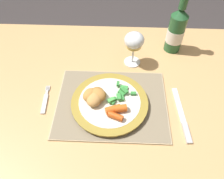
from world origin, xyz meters
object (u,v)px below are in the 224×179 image
object	(u,v)px
table_knife	(183,118)
dinner_plate	(110,103)
fork	(45,101)
dining_table	(114,107)
bottle	(176,30)
wine_glass	(134,42)

from	to	relation	value
table_knife	dinner_plate	bearing A→B (deg)	169.75
dinner_plate	fork	xyz separation A→B (m)	(-0.22, 0.01, -0.01)
dining_table	bottle	distance (m)	0.39
wine_glass	bottle	size ratio (longest dim) A/B	0.52
bottle	table_knife	bearing A→B (deg)	-91.58
fork	bottle	size ratio (longest dim) A/B	0.45
table_knife	fork	bearing A→B (deg)	173.88
bottle	wine_glass	bearing A→B (deg)	-151.83
dining_table	fork	xyz separation A→B (m)	(-0.24, -0.05, 0.09)
dinner_plate	fork	world-z (taller)	dinner_plate
fork	wine_glass	size ratio (longest dim) A/B	0.87
table_knife	wine_glass	bearing A→B (deg)	121.50
wine_glass	dining_table	bearing A→B (deg)	-112.67
dinner_plate	wine_glass	world-z (taller)	wine_glass
wine_glass	table_knife	bearing A→B (deg)	-58.50
dinner_plate	fork	distance (m)	0.22
dinner_plate	wine_glass	size ratio (longest dim) A/B	1.84
table_knife	dining_table	bearing A→B (deg)	156.29
dining_table	wine_glass	bearing A→B (deg)	67.33
fork	bottle	xyz separation A→B (m)	(0.47, 0.30, 0.09)
table_knife	bottle	size ratio (longest dim) A/B	0.80
dining_table	dinner_plate	bearing A→B (deg)	-103.22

